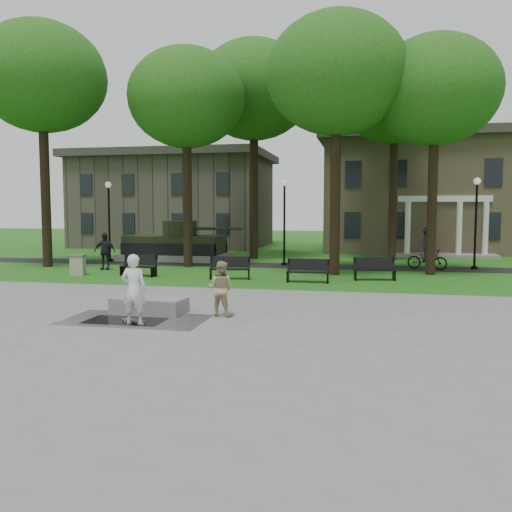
{
  "coord_description": "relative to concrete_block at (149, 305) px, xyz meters",
  "views": [
    {
      "loc": [
        5.0,
        -17.41,
        3.14
      ],
      "look_at": [
        1.0,
        2.06,
        1.4
      ],
      "focal_mm": 38.0,
      "sensor_mm": 36.0,
      "label": 1
    }
  ],
  "objects": [
    {
      "name": "pedestrian_walker",
      "position": [
        -6.85,
        10.54,
        0.71
      ],
      "size": [
        1.15,
        0.54,
        1.91
      ],
      "primitive_type": "imported",
      "rotation": [
        0.0,
        0.0,
        0.06
      ],
      "color": "black",
      "rests_on": "ground"
    },
    {
      "name": "tree_1",
      "position": [
        -3.12,
        12.81,
        8.71
      ],
      "size": [
        6.2,
        6.2,
        11.63
      ],
      "color": "black",
      "rests_on": "ground"
    },
    {
      "name": "tree_0",
      "position": [
        -10.62,
        11.31,
        9.78
      ],
      "size": [
        6.8,
        6.8,
        12.97
      ],
      "color": "black",
      "rests_on": "ground"
    },
    {
      "name": "trash_bin",
      "position": [
        -7.02,
        8.17,
        0.24
      ],
      "size": [
        0.8,
        0.8,
        0.96
      ],
      "rotation": [
        0.0,
        0.0,
        0.25
      ],
      "color": "#A7A189",
      "rests_on": "ground"
    },
    {
      "name": "skateboard",
      "position": [
        0.14,
        -1.41,
        -0.19
      ],
      "size": [
        0.79,
        0.5,
        0.07
      ],
      "primitive_type": "cube",
      "rotation": [
        0.0,
        0.0,
        -0.42
      ],
      "color": "brown",
      "rests_on": "plaza"
    },
    {
      "name": "tree_2",
      "position": [
        4.88,
        10.81,
        9.07
      ],
      "size": [
        6.6,
        6.6,
        12.16
      ],
      "color": "black",
      "rests_on": "ground"
    },
    {
      "name": "cyclist",
      "position": [
        9.45,
        13.98,
        0.67
      ],
      "size": [
        2.15,
        1.4,
        2.23
      ],
      "rotation": [
        0.0,
        0.0,
        1.2
      ],
      "color": "black",
      "rests_on": "ground"
    },
    {
      "name": "puddle",
      "position": [
        -0.19,
        -1.25,
        -0.22
      ],
      "size": [
        2.2,
        1.2,
        0.0
      ],
      "primitive_type": "cube",
      "color": "black",
      "rests_on": "plaza"
    },
    {
      "name": "building_left",
      "position": [
        -9.62,
        28.81,
        3.35
      ],
      "size": [
        15.0,
        10.0,
        7.2
      ],
      "primitive_type": "cube",
      "color": "#4C443D",
      "rests_on": "ground"
    },
    {
      "name": "park_bench_3",
      "position": [
        6.74,
        9.15,
        0.28
      ],
      "size": [
        1.85,
        0.84,
        1.0
      ],
      "rotation": [
        0.0,
        0.0,
        0.18
      ],
      "color": "black",
      "rests_on": "ground"
    },
    {
      "name": "park_bench_0",
      "position": [
        -4.05,
        8.45,
        0.28
      ],
      "size": [
        1.85,
        0.85,
        1.0
      ],
      "rotation": [
        0.0,
        0.0,
        -0.19
      ],
      "color": "black",
      "rests_on": "ground"
    },
    {
      "name": "footpath",
      "position": [
        1.38,
        14.31,
        -0.24
      ],
      "size": [
        44.0,
        2.6,
        0.01
      ],
      "primitive_type": "cube",
      "color": "black",
      "rests_on": "ground"
    },
    {
      "name": "tree_3",
      "position": [
        9.38,
        11.81,
        8.35
      ],
      "size": [
        6.0,
        6.0,
        11.19
      ],
      "color": "black",
      "rests_on": "ground"
    },
    {
      "name": "building_right",
      "position": [
        11.38,
        28.31,
        4.1
      ],
      "size": [
        17.0,
        12.0,
        8.6
      ],
      "color": "#9E8460",
      "rests_on": "ground"
    },
    {
      "name": "lamp_left",
      "position": [
        -8.62,
        14.61,
        2.55
      ],
      "size": [
        0.36,
        0.36,
        4.73
      ],
      "color": "black",
      "rests_on": "ground"
    },
    {
      "name": "park_bench_1",
      "position": [
        0.42,
        8.22,
        0.28
      ],
      "size": [
        1.85,
        0.82,
        1.0
      ],
      "rotation": [
        0.0,
        0.0,
        0.17
      ],
      "color": "black",
      "rests_on": "ground"
    },
    {
      "name": "tree_4",
      "position": [
        -0.62,
        18.31,
        10.15
      ],
      "size": [
        7.2,
        7.2,
        13.5
      ],
      "color": "black",
      "rests_on": "ground"
    },
    {
      "name": "concrete_block",
      "position": [
        0.0,
        0.0,
        0.0
      ],
      "size": [
        2.28,
        1.19,
        0.45
      ],
      "primitive_type": "cube",
      "rotation": [
        0.0,
        0.0,
        -0.09
      ],
      "color": "gray",
      "rests_on": "plaza"
    },
    {
      "name": "friend_watching",
      "position": [
        2.24,
        -0.04,
        0.58
      ],
      "size": [
        0.86,
        0.72,
        1.61
      ],
      "primitive_type": "imported",
      "rotation": [
        0.0,
        0.0,
        2.99
      ],
      "color": "tan",
      "rests_on": "plaza"
    },
    {
      "name": "skateboarder",
      "position": [
        0.27,
        -1.67,
        0.73
      ],
      "size": [
        0.72,
        0.5,
        1.92
      ],
      "primitive_type": "imported",
      "rotation": [
        0.0,
        0.0,
        3.2
      ],
      "color": "silver",
      "rests_on": "plaza"
    },
    {
      "name": "park_bench_2",
      "position": [
        3.93,
        7.85,
        0.28
      ],
      "size": [
        1.8,
        0.52,
        1.0
      ],
      "rotation": [
        0.0,
        0.0,
        -0.0
      ],
      "color": "black",
      "rests_on": "ground"
    },
    {
      "name": "plaza",
      "position": [
        1.38,
        -2.69,
        -0.23
      ],
      "size": [
        22.0,
        16.0,
        0.02
      ],
      "primitive_type": "cube",
      "color": "gray",
      "rests_on": "ground"
    },
    {
      "name": "lamp_right",
      "position": [
        11.88,
        14.61,
        2.55
      ],
      "size": [
        0.36,
        0.36,
        4.73
      ],
      "color": "black",
      "rests_on": "ground"
    },
    {
      "name": "ground",
      "position": [
        1.38,
        2.31,
        -0.24
      ],
      "size": [
        120.0,
        120.0,
        0.0
      ],
      "primitive_type": "plane",
      "color": "#215C15",
      "rests_on": "ground"
    },
    {
      "name": "lamp_mid",
      "position": [
        1.88,
        14.61,
        2.55
      ],
      "size": [
        0.36,
        0.36,
        4.73
      ],
      "color": "black",
      "rests_on": "ground"
    },
    {
      "name": "tree_5",
      "position": [
        7.88,
        18.81,
        9.42
      ],
      "size": [
        6.4,
        6.4,
        12.44
      ],
      "color": "black",
      "rests_on": "ground"
    },
    {
      "name": "tank_monument",
      "position": [
        -5.08,
        16.31,
        0.61
      ],
      "size": [
        7.45,
        3.4,
        2.4
      ],
      "color": "gray",
      "rests_on": "ground"
    }
  ]
}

